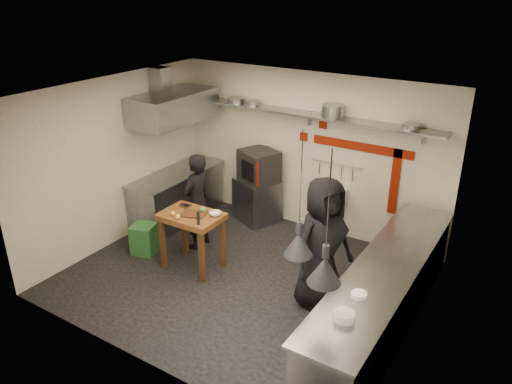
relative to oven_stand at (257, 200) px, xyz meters
The scene contains 47 objects.
floor 2.05m from the oven_stand, 64.29° to the right, with size 5.00×5.00×0.00m, color black.
ceiling 3.13m from the oven_stand, 64.29° to the right, with size 5.00×5.00×0.00m, color silver.
wall_back 1.36m from the oven_stand, 18.05° to the left, with size 5.00×0.04×2.80m, color silver.
wall_front 4.13m from the oven_stand, 77.41° to the right, with size 5.00×0.04×2.80m, color silver.
wall_left 2.63m from the oven_stand, 131.85° to the right, with size 0.04×4.20×2.80m, color silver.
wall_right 3.96m from the oven_stand, 28.28° to the right, with size 0.04×4.20×2.80m, color silver.
red_band_horiz 2.24m from the oven_stand, ahead, with size 1.70×0.02×0.14m, color maroon.
red_band_vert 2.57m from the oven_stand, ahead, with size 0.14×0.02×1.10m, color maroon.
red_tile_a 1.93m from the oven_stand, 13.25° to the left, with size 0.14×0.02×0.14m, color maroon.
red_tile_b 1.52m from the oven_stand, 18.88° to the left, with size 0.14×0.02×0.14m, color maroon.
back_shelf 1.93m from the oven_stand, ahead, with size 4.60×0.34×0.04m, color slate.
shelf_bracket_left 1.93m from the oven_stand, 166.05° to the left, with size 0.04×0.06×0.24m, color slate.
shelf_bracket_mid 1.86m from the oven_stand, 16.25° to the left, with size 0.04×0.06×0.24m, color slate.
shelf_bracket_right 3.22m from the oven_stand, ahead, with size 0.04×0.06×0.24m, color slate.
pan_far_left 1.86m from the oven_stand, 168.43° to the left, with size 0.30×0.30×0.09m, color slate.
pan_mid_left 1.79m from the oven_stand, 147.37° to the left, with size 0.25×0.25×0.07m, color slate.
stock_pot 2.29m from the oven_stand, ahead, with size 0.35×0.35×0.20m, color slate.
pan_right 3.16m from the oven_stand, ahead, with size 0.26×0.26×0.08m, color slate.
oven_stand is the anchor object (origin of this frame).
combi_oven 0.69m from the oven_stand, 29.76° to the right, with size 0.62×0.57×0.58m, color black.
oven_door 0.75m from the oven_stand, 81.51° to the right, with size 0.47×0.03×0.46m, color maroon.
oven_glass 0.77m from the oven_stand, 88.47° to the right, with size 0.34×0.02×0.34m, color black.
hand_sink 1.48m from the oven_stand, ahead, with size 0.46×0.34×0.22m, color silver.
sink_tap 1.53m from the oven_stand, ahead, with size 0.03×0.03×0.14m, color slate.
sink_drain 1.43m from the oven_stand, ahead, with size 0.06×0.06×0.66m, color slate.
utensil_rail 1.71m from the oven_stand, ahead, with size 0.02×0.02×0.90m, color slate.
counter_right 3.53m from the oven_stand, 30.97° to the right, with size 0.70×3.80×0.90m, color slate.
counter_right_top 3.56m from the oven_stand, 30.97° to the right, with size 0.76×3.90×0.03m, color slate.
plate_stack 4.32m from the oven_stand, 45.68° to the right, with size 0.22×0.22×0.09m, color silver.
small_bowl_right 3.99m from the oven_stand, 41.16° to the right, with size 0.18×0.18×0.05m, color silver.
counter_left 1.49m from the oven_stand, 149.05° to the right, with size 0.70×1.90×0.90m, color slate.
counter_left_top 1.57m from the oven_stand, 149.05° to the right, with size 0.76×2.00×0.03m, color slate.
extractor_hood 2.27m from the oven_stand, 148.03° to the right, with size 0.78×1.60×0.50m, color slate.
hood_duct 2.72m from the oven_stand, 152.59° to the right, with size 0.28×0.28×0.50m, color slate.
green_bin 2.23m from the oven_stand, 114.59° to the right, with size 0.37×0.37×0.50m, color #28622D.
prep_table 1.94m from the oven_stand, 88.76° to the right, with size 0.92×0.64×0.92m, color brown, non-canonical shape.
cutting_board 2.01m from the oven_stand, 87.49° to the right, with size 0.37×0.26×0.03m, color #492D15.
pepper_mill 2.26m from the oven_stand, 80.77° to the right, with size 0.05×0.05×0.20m, color black.
lemon_a 2.21m from the oven_stand, 94.00° to the right, with size 0.07×0.07×0.07m, color yellow.
lemon_b 2.24m from the oven_stand, 90.51° to the right, with size 0.08×0.08×0.08m, color yellow.
veg_ball 1.89m from the oven_stand, 84.97° to the right, with size 0.10×0.10×0.10m, color #47842C.
steel_tray 1.88m from the oven_stand, 96.37° to the right, with size 0.17×0.11×0.03m, color slate.
bowl 1.91m from the oven_stand, 77.93° to the right, with size 0.18×0.18×0.06m, color silver.
heat_lamp_near 3.99m from the oven_stand, 50.60° to the right, with size 0.33×0.33×1.45m, color black, non-canonical shape.
heat_lamp_far 4.56m from the oven_stand, 48.76° to the right, with size 0.35×0.35×1.42m, color black, non-canonical shape.
chef_left 1.46m from the oven_stand, 102.95° to the right, with size 0.59×0.39×1.63m, color black.
chef_right 2.81m from the oven_stand, 39.47° to the right, with size 0.92×0.60×1.89m, color black.
Camera 1 is at (3.61, -5.32, 4.21)m, focal length 35.00 mm.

